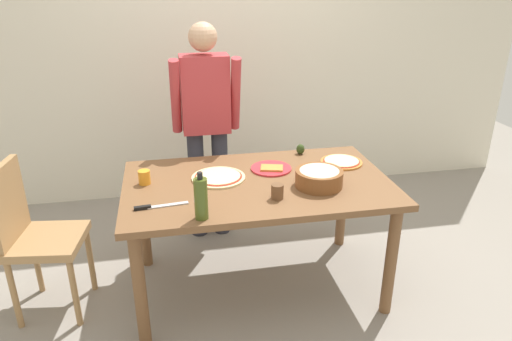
{
  "coord_description": "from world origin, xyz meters",
  "views": [
    {
      "loc": [
        -0.51,
        -2.55,
        1.93
      ],
      "look_at": [
        0.0,
        0.05,
        0.81
      ],
      "focal_mm": 33.15,
      "sensor_mm": 36.0,
      "label": 1
    }
  ],
  "objects": [
    {
      "name": "ground",
      "position": [
        0.0,
        0.0,
        0.0
      ],
      "size": [
        8.0,
        8.0,
        0.0
      ],
      "primitive_type": "plane",
      "color": "gray"
    },
    {
      "name": "person_cook",
      "position": [
        -0.23,
        0.76,
        0.94
      ],
      "size": [
        0.49,
        0.25,
        1.62
      ],
      "color": "#2D2D38",
      "rests_on": "ground"
    },
    {
      "name": "chair_wooden_left",
      "position": [
        -1.32,
        0.03,
        0.54
      ],
      "size": [
        0.45,
        0.45,
        0.95
      ],
      "color": "#A37A4C",
      "rests_on": "ground"
    },
    {
      "name": "cup_orange",
      "position": [
        -0.67,
        0.09,
        0.8
      ],
      "size": [
        0.07,
        0.07,
        0.08
      ],
      "primitive_type": "cylinder",
      "color": "orange",
      "rests_on": "dining_table"
    },
    {
      "name": "plate_with_slice",
      "position": [
        0.12,
        0.16,
        0.77
      ],
      "size": [
        0.26,
        0.26,
        0.02
      ],
      "color": "red",
      "rests_on": "dining_table"
    },
    {
      "name": "chef_knife",
      "position": [
        -0.61,
        -0.23,
        0.77
      ],
      "size": [
        0.29,
        0.06,
        0.02
      ],
      "color": "silver",
      "rests_on": "dining_table"
    },
    {
      "name": "cup_small_brown",
      "position": [
        0.06,
        -0.25,
        0.8
      ],
      "size": [
        0.07,
        0.07,
        0.08
      ],
      "primitive_type": "cylinder",
      "color": "brown",
      "rests_on": "dining_table"
    },
    {
      "name": "avocado",
      "position": [
        0.38,
        0.4,
        0.8
      ],
      "size": [
        0.06,
        0.06,
        0.07
      ],
      "primitive_type": "ellipsoid",
      "color": "#2D4219",
      "rests_on": "dining_table"
    },
    {
      "name": "wall_back",
      "position": [
        0.0,
        1.6,
        1.3
      ],
      "size": [
        5.6,
        0.1,
        2.6
      ],
      "primitive_type": "cube",
      "color": "silver",
      "rests_on": "ground"
    },
    {
      "name": "pizza_raw_on_board",
      "position": [
        -0.23,
        0.09,
        0.77
      ],
      "size": [
        0.33,
        0.33,
        0.02
      ],
      "color": "beige",
      "rests_on": "dining_table"
    },
    {
      "name": "dining_table",
      "position": [
        0.0,
        0.0,
        0.67
      ],
      "size": [
        1.6,
        0.96,
        0.76
      ],
      "color": "brown",
      "rests_on": "ground"
    },
    {
      "name": "pizza_cooked_on_tray",
      "position": [
        0.6,
        0.18,
        0.77
      ],
      "size": [
        0.27,
        0.27,
        0.02
      ],
      "color": "#C67A33",
      "rests_on": "dining_table"
    },
    {
      "name": "popcorn_bowl",
      "position": [
        0.34,
        -0.14,
        0.82
      ],
      "size": [
        0.28,
        0.28,
        0.11
      ],
      "color": "brown",
      "rests_on": "dining_table"
    },
    {
      "name": "olive_oil_bottle",
      "position": [
        -0.37,
        -0.4,
        0.87
      ],
      "size": [
        0.07,
        0.07,
        0.26
      ],
      "color": "#47561E",
      "rests_on": "dining_table"
    }
  ]
}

